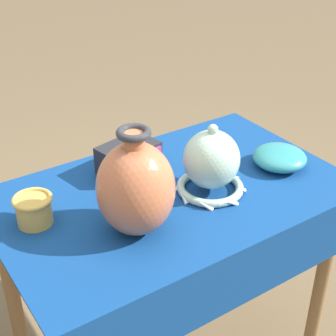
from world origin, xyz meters
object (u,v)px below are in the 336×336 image
object	(u,v)px
mosaic_tile_box	(129,159)
vase_dome_bell	(211,164)
bowl_shallow_teal	(280,157)
vase_tall_bulbous	(136,188)
cup_wide_ochre	(34,209)

from	to	relation	value
mosaic_tile_box	vase_dome_bell	bearing A→B (deg)	-69.95
mosaic_tile_box	bowl_shallow_teal	distance (m)	0.43
bowl_shallow_teal	vase_dome_bell	bearing A→B (deg)	178.41
vase_tall_bulbous	mosaic_tile_box	distance (m)	0.28
vase_tall_bulbous	bowl_shallow_teal	distance (m)	0.51
vase_dome_bell	mosaic_tile_box	distance (m)	0.25
vase_dome_bell	vase_tall_bulbous	bearing A→B (deg)	-171.34
vase_dome_bell	bowl_shallow_teal	world-z (taller)	vase_dome_bell
bowl_shallow_teal	vase_tall_bulbous	bearing A→B (deg)	-176.40
mosaic_tile_box	cup_wide_ochre	size ratio (longest dim) A/B	1.83
vase_dome_bell	bowl_shallow_teal	bearing A→B (deg)	-1.59
cup_wide_ochre	bowl_shallow_teal	distance (m)	0.70
cup_wide_ochre	mosaic_tile_box	bearing A→B (deg)	15.24
vase_tall_bulbous	mosaic_tile_box	xyz separation A→B (m)	(0.12, 0.25, -0.08)
vase_dome_bell	cup_wide_ochre	size ratio (longest dim) A/B	2.06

